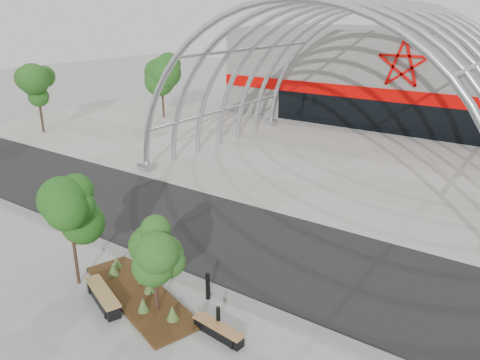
{
  "coord_description": "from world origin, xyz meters",
  "views": [
    {
      "loc": [
        10.85,
        -11.5,
        9.47
      ],
      "look_at": [
        0.0,
        4.0,
        2.6
      ],
      "focal_mm": 35.0,
      "sensor_mm": 36.0,
      "label": 1
    }
  ],
  "objects_px": {
    "bench_0": "(103,297)",
    "bench_1": "(218,331)",
    "street_tree_0": "(70,214)",
    "street_tree_1": "(153,249)",
    "bollard_2": "(151,282)"
  },
  "relations": [
    {
      "from": "street_tree_1",
      "to": "bollard_2",
      "type": "height_order",
      "value": "street_tree_1"
    },
    {
      "from": "street_tree_0",
      "to": "bench_0",
      "type": "distance_m",
      "value": 3.12
    },
    {
      "from": "street_tree_1",
      "to": "bench_1",
      "type": "xyz_separation_m",
      "value": [
        2.41,
        0.18,
        -2.18
      ]
    },
    {
      "from": "street_tree_0",
      "to": "bollard_2",
      "type": "xyz_separation_m",
      "value": [
        2.72,
        1.03,
        -2.32
      ]
    },
    {
      "from": "street_tree_0",
      "to": "bench_0",
      "type": "height_order",
      "value": "street_tree_0"
    },
    {
      "from": "street_tree_0",
      "to": "bollard_2",
      "type": "height_order",
      "value": "street_tree_0"
    },
    {
      "from": "bench_0",
      "to": "bench_1",
      "type": "distance_m",
      "value": 4.38
    },
    {
      "from": "street_tree_1",
      "to": "bollard_2",
      "type": "xyz_separation_m",
      "value": [
        -0.93,
        0.64,
        -1.9
      ]
    },
    {
      "from": "street_tree_0",
      "to": "bollard_2",
      "type": "relative_size",
      "value": 4.13
    },
    {
      "from": "street_tree_1",
      "to": "bench_1",
      "type": "bearing_deg",
      "value": 4.26
    },
    {
      "from": "street_tree_0",
      "to": "street_tree_1",
      "type": "bearing_deg",
      "value": 6.13
    },
    {
      "from": "street_tree_1",
      "to": "bench_1",
      "type": "relative_size",
      "value": 1.75
    },
    {
      "from": "bollard_2",
      "to": "street_tree_1",
      "type": "bearing_deg",
      "value": -34.49
    },
    {
      "from": "bench_1",
      "to": "street_tree_0",
      "type": "bearing_deg",
      "value": -174.61
    },
    {
      "from": "street_tree_1",
      "to": "bench_0",
      "type": "height_order",
      "value": "street_tree_1"
    }
  ]
}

